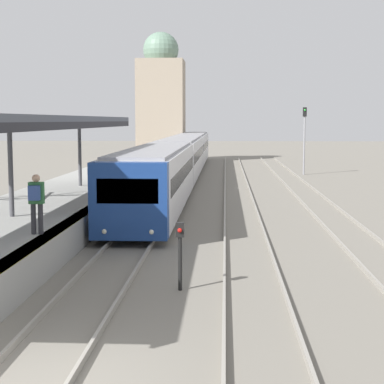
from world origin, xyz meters
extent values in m
cube|color=gray|center=(0.72, 0.00, 0.07)|extent=(0.07, 120.00, 0.15)
cube|color=#4C515B|center=(-3.85, 11.05, 4.21)|extent=(4.00, 24.90, 0.20)
cube|color=black|center=(-1.89, 11.05, 3.99)|extent=(0.08, 24.90, 0.24)
cylinder|color=#47474C|center=(-3.85, 11.05, 2.56)|extent=(0.16, 0.16, 3.09)
cylinder|color=#47474C|center=(-3.85, 21.01, 2.56)|extent=(0.16, 0.16, 3.09)
cylinder|color=#2D2D33|center=(-2.16, 7.86, 1.44)|extent=(0.14, 0.14, 0.85)
cylinder|color=#2D2D33|center=(-1.96, 7.86, 1.44)|extent=(0.14, 0.14, 0.85)
cube|color=#2D6638|center=(-2.06, 7.86, 2.16)|extent=(0.40, 0.22, 0.60)
sphere|color=tan|center=(-2.06, 7.86, 2.57)|extent=(0.22, 0.22, 0.22)
cube|color=#334C8E|center=(-2.06, 7.66, 2.18)|extent=(0.30, 0.18, 0.40)
cube|color=navy|center=(0.00, 11.20, 1.54)|extent=(2.56, 0.70, 2.53)
cube|color=black|center=(0.00, 10.87, 1.89)|extent=(2.00, 0.04, 0.81)
sphere|color=#EFEACC|center=(-0.77, 10.86, 0.57)|extent=(0.16, 0.16, 0.16)
sphere|color=#EFEACC|center=(0.77, 10.86, 0.57)|extent=(0.16, 0.16, 0.16)
cube|color=silver|center=(0.00, 19.49, 1.54)|extent=(2.56, 15.87, 2.53)
cube|color=gray|center=(0.00, 19.49, 2.86)|extent=(2.26, 15.55, 0.12)
cube|color=black|center=(0.00, 19.49, 1.81)|extent=(2.58, 14.60, 0.66)
cylinder|color=black|center=(-1.09, 14.33, 0.35)|extent=(0.12, 0.70, 0.70)
cylinder|color=black|center=(1.09, 14.33, 0.35)|extent=(0.12, 0.70, 0.70)
cylinder|color=black|center=(-1.09, 24.64, 0.35)|extent=(0.12, 0.70, 0.70)
cylinder|color=black|center=(1.09, 24.64, 0.35)|extent=(0.12, 0.70, 0.70)
cube|color=silver|center=(0.00, 35.70, 1.54)|extent=(2.56, 15.87, 2.53)
cube|color=gray|center=(0.00, 35.70, 2.86)|extent=(2.26, 15.55, 0.12)
cube|color=black|center=(0.00, 35.70, 1.81)|extent=(2.58, 14.60, 0.66)
cylinder|color=black|center=(-1.09, 30.55, 0.35)|extent=(0.12, 0.70, 0.70)
cylinder|color=black|center=(1.09, 30.55, 0.35)|extent=(0.12, 0.70, 0.70)
cylinder|color=black|center=(-1.09, 40.86, 0.35)|extent=(0.12, 0.70, 0.70)
cylinder|color=black|center=(1.09, 40.86, 0.35)|extent=(0.12, 0.70, 0.70)
cube|color=silver|center=(0.00, 51.92, 1.54)|extent=(2.56, 15.87, 2.53)
cube|color=gray|center=(0.00, 51.92, 2.86)|extent=(2.26, 15.55, 0.12)
cube|color=black|center=(0.00, 51.92, 1.81)|extent=(2.58, 14.60, 0.66)
cylinder|color=black|center=(-1.09, 46.76, 0.35)|extent=(0.12, 0.70, 0.70)
cylinder|color=black|center=(1.09, 46.76, 0.35)|extent=(0.12, 0.70, 0.70)
cylinder|color=black|center=(-1.09, 57.08, 0.35)|extent=(0.12, 0.70, 0.70)
cylinder|color=black|center=(1.09, 57.08, 0.35)|extent=(0.12, 0.70, 0.70)
cylinder|color=black|center=(2.04, 5.91, 0.66)|extent=(0.10, 0.10, 1.33)
cube|color=black|center=(2.04, 5.91, 1.51)|extent=(0.20, 0.14, 0.36)
sphere|color=red|center=(2.04, 5.82, 1.51)|extent=(0.11, 0.11, 0.11)
cylinder|color=gray|center=(9.15, 39.98, 2.57)|extent=(0.14, 0.14, 5.14)
cube|color=black|center=(9.15, 39.98, 4.79)|extent=(0.28, 0.20, 0.70)
sphere|color=green|center=(9.15, 39.86, 4.93)|extent=(0.14, 0.14, 0.14)
cube|color=gray|center=(-3.36, 55.38, 5.07)|extent=(4.63, 4.63, 10.15)
sphere|color=slate|center=(-3.36, 55.38, 11.13)|extent=(3.56, 3.56, 3.56)
camera|label=1|loc=(3.14, -9.43, 4.15)|focal=60.00mm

